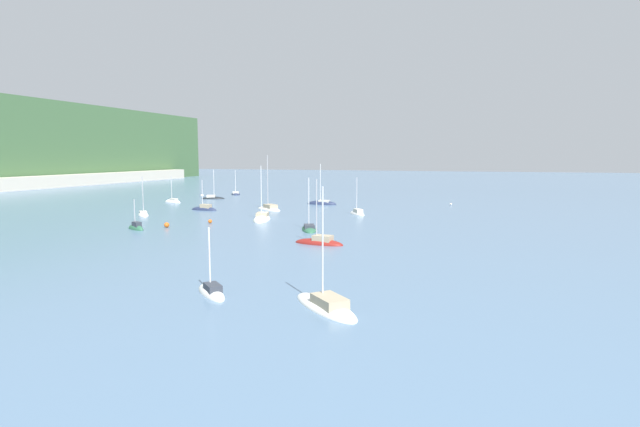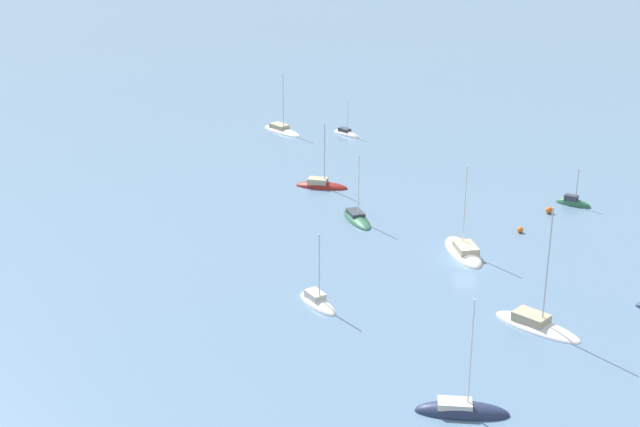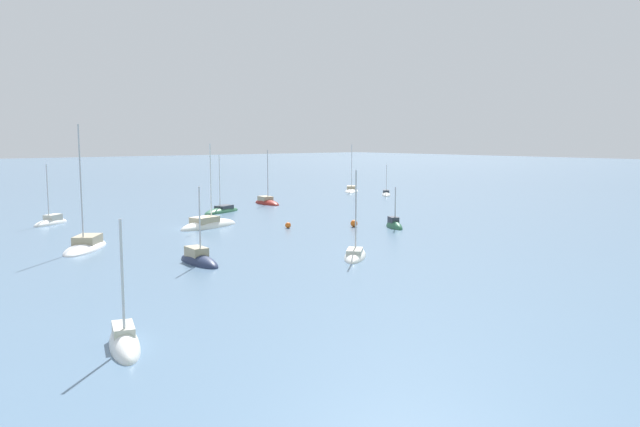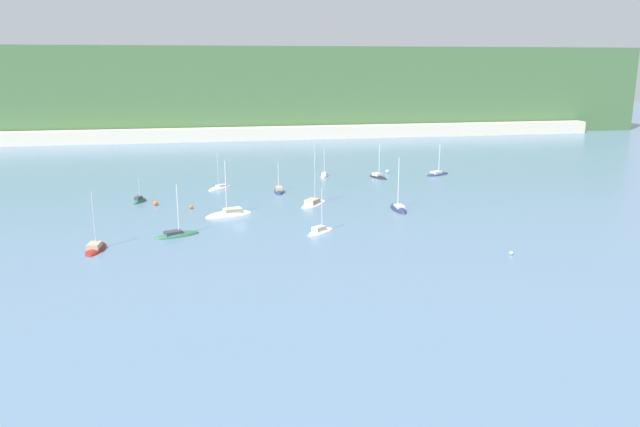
{
  "view_description": "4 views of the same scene",
  "coord_description": "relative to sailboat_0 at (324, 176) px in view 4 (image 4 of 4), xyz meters",
  "views": [
    {
      "loc": [
        -85.87,
        -38.37,
        11.95
      ],
      "look_at": [
        -7.22,
        -13.22,
        2.28
      ],
      "focal_mm": 28.0,
      "sensor_mm": 36.0,
      "label": 1
    },
    {
      "loc": [
        89.47,
        -6.95,
        39.04
      ],
      "look_at": [
        -7.97,
        -16.75,
        1.78
      ],
      "focal_mm": 50.0,
      "sensor_mm": 36.0,
      "label": 2
    },
    {
      "loc": [
        34.74,
        66.14,
        10.61
      ],
      "look_at": [
        -15.34,
        4.61,
        1.06
      ],
      "focal_mm": 35.0,
      "sensor_mm": 36.0,
      "label": 3
    },
    {
      "loc": [
        -6.8,
        -111.36,
        27.07
      ],
      "look_at": [
        13.3,
        -8.5,
        1.65
      ],
      "focal_mm": 35.0,
      "sensor_mm": 36.0,
      "label": 4
    }
  ],
  "objects": [
    {
      "name": "sailboat_7",
      "position": [
        -41.89,
        -21.46,
        0.02
      ],
      "size": [
        3.24,
        4.64,
        5.72
      ],
      "rotation": [
        0.0,
        0.0,
        1.11
      ],
      "color": "#2D6647",
      "rests_on": "ground_plane"
    },
    {
      "name": "sailboat_10",
      "position": [
        -45.54,
        -53.86,
        0.04
      ],
      "size": [
        3.29,
        7.34,
        9.52
      ],
      "rotation": [
        0.0,
        0.0,
        1.44
      ],
      "color": "maroon",
      "rests_on": "ground_plane"
    },
    {
      "name": "sailboat_6",
      "position": [
        6.65,
        -37.75,
        -0.01
      ],
      "size": [
        2.14,
        7.37,
        10.84
      ],
      "rotation": [
        0.0,
        0.0,
        1.57
      ],
      "color": "#232D4C",
      "rests_on": "ground_plane"
    },
    {
      "name": "sailboat_8",
      "position": [
        12.38,
        -4.4,
        0.03
      ],
      "size": [
        4.1,
        6.65,
        8.66
      ],
      "rotation": [
        0.0,
        0.0,
        5.06
      ],
      "color": "black",
      "rests_on": "ground_plane"
    },
    {
      "name": "sailboat_11",
      "position": [
        -24.9,
        -36.04,
        0.02
      ],
      "size": [
        9.31,
        5.36,
        10.98
      ],
      "rotation": [
        0.0,
        0.0,
        3.43
      ],
      "color": "white",
      "rests_on": "ground_plane"
    },
    {
      "name": "mooring_buoy_3",
      "position": [
        13.9,
        -67.91,
        0.18
      ],
      "size": [
        0.54,
        0.54,
        0.54
      ],
      "color": "white",
      "rests_on": "ground_plane"
    },
    {
      "name": "mooring_buoy_2",
      "position": [
        16.44,
        1.36,
        0.36
      ],
      "size": [
        0.89,
        0.89,
        0.89
      ],
      "color": "white",
      "rests_on": "ground_plane"
    },
    {
      "name": "mooring_buoy_0",
      "position": [
        -38.53,
        -24.93,
        0.34
      ],
      "size": [
        0.85,
        0.85,
        0.85
      ],
      "color": "orange",
      "rests_on": "ground_plane"
    },
    {
      "name": "sailboat_5",
      "position": [
        -8.22,
        -30.21,
        0.07
      ],
      "size": [
        7.65,
        8.68,
        12.6
      ],
      "rotation": [
        0.0,
        0.0,
        0.91
      ],
      "color": "silver",
      "rests_on": "ground_plane"
    },
    {
      "name": "shore_town_strip",
      "position": [
        -23.02,
        77.14,
        2.16
      ],
      "size": [
        285.73,
        6.0,
        4.49
      ],
      "color": "beige",
      "rests_on": "ground_plane"
    },
    {
      "name": "sailboat_0",
      "position": [
        0.0,
        0.0,
        0.0
      ],
      "size": [
        3.17,
        5.93,
        7.47
      ],
      "rotation": [
        0.0,
        0.0,
        1.26
      ],
      "color": "white",
      "rests_on": "ground_plane"
    },
    {
      "name": "sailboat_4",
      "position": [
        28.0,
        -3.34,
        -0.0
      ],
      "size": [
        7.7,
        5.74,
        8.15
      ],
      "rotation": [
        0.0,
        0.0,
        0.49
      ],
      "color": "#232D4C",
      "rests_on": "ground_plane"
    },
    {
      "name": "sailboat_3",
      "position": [
        -13.39,
        -17.04,
        0.04
      ],
      "size": [
        2.28,
        6.37,
        7.4
      ],
      "rotation": [
        0.0,
        0.0,
        1.51
      ],
      "color": "#232D4C",
      "rests_on": "ground_plane"
    },
    {
      "name": "hillside_ridge",
      "position": [
        -23.02,
        117.2,
        16.34
      ],
      "size": [
        336.15,
        73.11,
        32.86
      ],
      "color": "#42663D",
      "rests_on": "ground_plane"
    },
    {
      "name": "ground_plane",
      "position": [
        -23.02,
        -35.83,
        -0.09
      ],
      "size": [
        600.0,
        600.0,
        0.0
      ],
      "primitive_type": "plane",
      "color": "slate"
    },
    {
      "name": "sailboat_13",
      "position": [
        -33.93,
        -48.38,
        -0.0
      ],
      "size": [
        7.77,
        5.07,
        9.06
      ],
      "rotation": [
        0.0,
        0.0,
        0.41
      ],
      "color": "#2D6647",
      "rests_on": "ground_plane"
    },
    {
      "name": "sailboat_2",
      "position": [
        -10.89,
        -50.81,
        0.04
      ],
      "size": [
        5.84,
        5.06,
        8.17
      ],
      "rotation": [
        0.0,
        0.0,
        0.65
      ],
      "color": "white",
      "rests_on": "ground_plane"
    },
    {
      "name": "sailboat_12",
      "position": [
        -25.65,
        -10.59,
        -0.01
      ],
      "size": [
        6.15,
        5.84,
        8.48
      ],
      "rotation": [
        0.0,
        0.0,
        3.88
      ],
      "color": "white",
      "rests_on": "ground_plane"
    },
    {
      "name": "mooring_buoy_1",
      "position": [
        -31.75,
        -29.15,
        0.26
      ],
      "size": [
        0.7,
        0.7,
        0.7
      ],
      "color": "orange",
      "rests_on": "ground_plane"
    }
  ]
}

